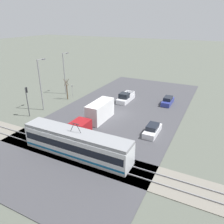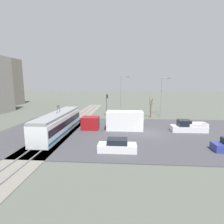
# 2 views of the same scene
# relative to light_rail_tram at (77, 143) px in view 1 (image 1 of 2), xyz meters

# --- Properties ---
(ground_plane) EXTENTS (320.00, 320.00, 0.00)m
(ground_plane) POSITION_rel_light_rail_tram_xyz_m (0.89, -14.61, -1.65)
(ground_plane) COLOR #565B51
(road_surface) EXTENTS (21.82, 49.15, 0.08)m
(road_surface) POSITION_rel_light_rail_tram_xyz_m (0.89, -14.61, -1.61)
(road_surface) COLOR #424247
(road_surface) RESTS_ON ground
(rail_bed) EXTENTS (70.69, 4.40, 0.22)m
(rail_bed) POSITION_rel_light_rail_tram_xyz_m (0.89, 0.00, -1.60)
(rail_bed) COLOR gray
(rail_bed) RESTS_ON ground
(light_rail_tram) EXTENTS (14.55, 2.84, 4.36)m
(light_rail_tram) POSITION_rel_light_rail_tram_xyz_m (0.00, 0.00, 0.00)
(light_rail_tram) COLOR white
(light_rail_tram) RESTS_ON ground
(box_truck) EXTENTS (2.34, 10.29, 3.18)m
(box_truck) POSITION_rel_light_rail_tram_xyz_m (2.53, -8.95, -0.10)
(box_truck) COLOR maroon
(box_truck) RESTS_ON ground
(pickup_truck) EXTENTS (2.01, 5.55, 1.91)m
(pickup_truck) POSITION_rel_light_rail_tram_xyz_m (2.31, -20.71, -0.85)
(pickup_truck) COLOR silver
(pickup_truck) RESTS_ON ground
(sedan_car_0) EXTENTS (1.76, 4.47, 1.51)m
(sedan_car_0) POSITION_rel_light_rail_tram_xyz_m (-6.94, -9.53, -0.94)
(sedan_car_0) COLOR silver
(sedan_car_0) RESTS_ON ground
(sedan_car_1) EXTENTS (1.71, 4.54, 1.54)m
(sedan_car_1) POSITION_rel_light_rail_tram_xyz_m (-6.00, -22.97, -0.93)
(sedan_car_1) COLOR navy
(sedan_car_1) RESTS_ON ground
(traffic_light_pole) EXTENTS (0.28, 0.47, 5.30)m
(traffic_light_pole) POSITION_rel_light_rail_tram_xyz_m (14.58, -6.14, 1.78)
(traffic_light_pole) COLOR #47474C
(traffic_light_pole) RESTS_ON ground
(street_tree) EXTENTS (1.07, 0.89, 4.50)m
(street_tree) POSITION_rel_light_rail_tram_xyz_m (14.02, -16.34, 0.40)
(street_tree) COLOR brown
(street_tree) RESTS_ON ground
(street_lamp_near_crossing) EXTENTS (0.36, 1.95, 9.50)m
(street_lamp_near_crossing) POSITION_rel_light_rail_tram_xyz_m (14.44, -9.62, 3.74)
(street_lamp_near_crossing) COLOR gray
(street_lamp_near_crossing) RESTS_ON ground
(street_lamp_mid_block) EXTENTS (0.36, 1.95, 9.20)m
(street_lamp_mid_block) POSITION_rel_light_rail_tram_xyz_m (16.67, -19.36, 3.59)
(street_lamp_mid_block) COLOR gray
(street_lamp_mid_block) RESTS_ON ground
(no_parking_sign) EXTENTS (0.32, 0.08, 2.58)m
(no_parking_sign) POSITION_rel_light_rail_tram_xyz_m (14.28, -18.50, -0.09)
(no_parking_sign) COLOR gray
(no_parking_sign) RESTS_ON ground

